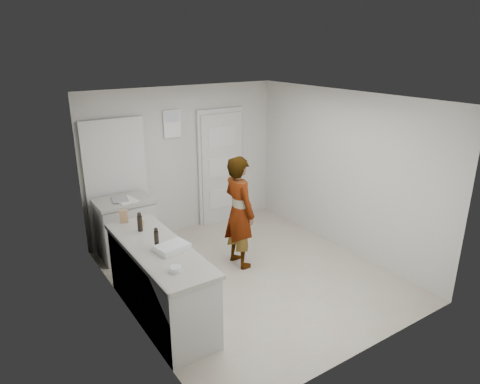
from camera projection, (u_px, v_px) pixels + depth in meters
ground at (250, 274)px, 6.14m from camera, size 4.00×4.00×0.00m
room_shell at (177, 175)px, 7.25m from camera, size 4.00×4.00×4.00m
main_counter at (160, 284)px, 5.09m from camera, size 0.64×1.96×0.93m
side_counter at (126, 230)px, 6.57m from camera, size 0.84×0.61×0.93m
person at (239, 212)px, 6.19m from camera, size 0.42×0.62×1.67m
cake_mix_box at (124, 216)px, 5.56m from camera, size 0.12×0.08×0.17m
spice_jar at (142, 223)px, 5.48m from camera, size 0.05×0.05×0.08m
oil_cruet_a at (140, 222)px, 5.30m from camera, size 0.06×0.06×0.25m
oil_cruet_b at (156, 238)px, 4.87m from camera, size 0.06×0.06×0.25m
baking_dish at (172, 247)px, 4.85m from camera, size 0.40×0.31×0.06m
egg_bowl at (175, 269)px, 4.40m from camera, size 0.13×0.13×0.05m
papers at (125, 200)px, 6.38m from camera, size 0.32×0.38×0.01m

